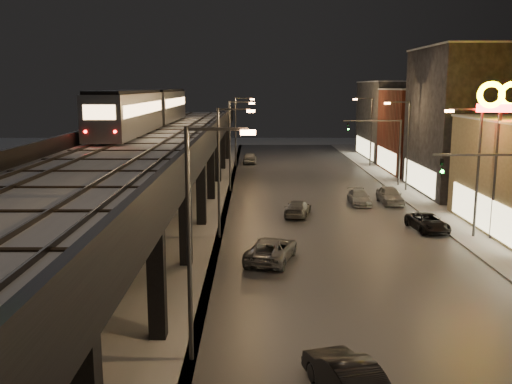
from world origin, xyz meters
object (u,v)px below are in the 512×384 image
object	(u,v)px
subway_train	(149,108)
car_far_white	(250,158)
car_onc_red	(390,196)
car_onc_dark	(428,223)
car_near_white	(346,379)
car_onc_white	(359,198)
car_mid_dark	(298,209)
car_mid_silver	(271,250)

from	to	relation	value
subway_train	car_far_white	xyz separation A→B (m)	(9.64, 21.72, -7.59)
subway_train	car_onc_red	distance (m)	24.33
car_far_white	car_onc_dark	world-z (taller)	car_far_white
car_near_white	car_onc_dark	world-z (taller)	car_near_white
car_onc_white	car_far_white	bearing A→B (deg)	109.91
car_mid_dark	car_onc_white	distance (m)	7.48
car_mid_silver	car_onc_red	distance (m)	20.44
subway_train	car_onc_dark	bearing A→B (deg)	-34.22
car_mid_dark	car_onc_dark	world-z (taller)	car_mid_dark
car_onc_dark	car_onc_red	bearing A→B (deg)	85.20
car_onc_white	car_near_white	bearing A→B (deg)	-100.90
car_far_white	car_onc_red	distance (m)	30.23
car_onc_dark	car_far_white	bearing A→B (deg)	102.15
car_mid_silver	car_onc_white	bearing A→B (deg)	-101.34
subway_train	car_mid_dark	xyz separation A→B (m)	(13.76, -10.68, -7.71)
car_onc_dark	car_mid_silver	bearing A→B (deg)	-155.24
car_near_white	car_mid_dark	bearing A→B (deg)	-106.94
car_mid_dark	subway_train	bearing A→B (deg)	-25.13
car_near_white	car_far_white	distance (m)	59.98
subway_train	car_onc_white	distance (m)	21.91
car_onc_white	car_mid_dark	bearing A→B (deg)	-141.16
car_mid_silver	car_far_white	distance (m)	44.57
car_far_white	car_onc_dark	bearing A→B (deg)	110.94
car_far_white	car_near_white	bearing A→B (deg)	94.93
car_mid_silver	subway_train	bearing A→B (deg)	-48.69
car_far_white	car_mid_silver	bearing A→B (deg)	93.50
car_mid_silver	car_onc_dark	size ratio (longest dim) A/B	1.16
car_mid_silver	car_mid_dark	world-z (taller)	car_mid_silver
subway_train	car_far_white	bearing A→B (deg)	66.06
subway_train	car_mid_silver	size ratio (longest dim) A/B	6.94
car_mid_dark	car_onc_red	world-z (taller)	car_onc_red
subway_train	car_onc_dark	world-z (taller)	subway_train
car_mid_dark	car_onc_white	world-z (taller)	car_mid_dark
subway_train	car_far_white	world-z (taller)	subway_train
car_onc_dark	car_onc_white	size ratio (longest dim) A/B	1.05
subway_train	car_onc_white	xyz separation A→B (m)	(19.59, -6.01, -7.73)
car_mid_silver	car_mid_dark	bearing A→B (deg)	-86.60
car_mid_dark	car_onc_red	size ratio (longest dim) A/B	0.98
car_mid_silver	car_onc_white	world-z (taller)	car_mid_silver
car_mid_dark	car_onc_dark	bearing A→B (deg)	164.60
car_onc_red	car_far_white	bearing A→B (deg)	113.45
car_near_white	car_onc_white	size ratio (longest dim) A/B	1.07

